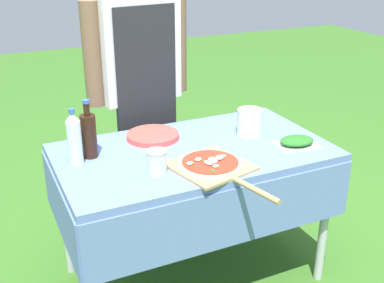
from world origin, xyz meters
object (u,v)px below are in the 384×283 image
at_px(sauce_jar, 157,163).
at_px(pizza_on_peel, 212,166).
at_px(water_bottle, 74,138).
at_px(mixing_tub, 250,122).
at_px(oil_bottle, 89,135).
at_px(plate_stack, 153,136).
at_px(person_cook, 139,73).
at_px(prep_table, 193,166).
at_px(herb_container, 297,141).

bearing_deg(sauce_jar, pizza_on_peel, -15.04).
bearing_deg(water_bottle, mixing_tub, -1.61).
xyz_separation_m(oil_bottle, mixing_tub, (0.81, -0.07, -0.04)).
bearing_deg(sauce_jar, mixing_tub, 19.95).
height_order(mixing_tub, plate_stack, mixing_tub).
relative_size(pizza_on_peel, water_bottle, 2.25).
bearing_deg(sauce_jar, water_bottle, 140.49).
bearing_deg(person_cook, plate_stack, 72.63).
height_order(person_cook, plate_stack, person_cook).
bearing_deg(plate_stack, person_cook, 80.03).
xyz_separation_m(plate_stack, sauce_jar, (-0.12, -0.37, 0.03)).
distance_m(prep_table, plate_stack, 0.26).
bearing_deg(water_bottle, person_cook, 46.93).
relative_size(water_bottle, herb_container, 1.19).
height_order(pizza_on_peel, water_bottle, water_bottle).
bearing_deg(plate_stack, water_bottle, -162.09).
relative_size(plate_stack, sauce_jar, 2.54).
height_order(pizza_on_peel, oil_bottle, oil_bottle).
distance_m(oil_bottle, mixing_tub, 0.81).
bearing_deg(oil_bottle, prep_table, -14.83).
bearing_deg(plate_stack, pizza_on_peel, -75.82).
distance_m(pizza_on_peel, water_bottle, 0.61).
relative_size(pizza_on_peel, herb_container, 2.68).
bearing_deg(sauce_jar, person_cook, 75.80).
distance_m(pizza_on_peel, mixing_tub, 0.45).
relative_size(oil_bottle, mixing_tub, 2.08).
relative_size(mixing_tub, plate_stack, 0.49).
bearing_deg(prep_table, pizza_on_peel, -93.91).
xyz_separation_m(oil_bottle, water_bottle, (-0.07, -0.05, 0.01)).
bearing_deg(herb_container, oil_bottle, 162.32).
bearing_deg(mixing_tub, person_cook, 126.58).
relative_size(water_bottle, plate_stack, 0.97).
distance_m(mixing_tub, sauce_jar, 0.63).
height_order(mixing_tub, sauce_jar, mixing_tub).
xyz_separation_m(person_cook, pizza_on_peel, (0.04, -0.82, -0.22)).
bearing_deg(person_cook, pizza_on_peel, 85.63).
height_order(herb_container, sauce_jar, sauce_jar).
height_order(person_cook, herb_container, person_cook).
height_order(prep_table, sauce_jar, sauce_jar).
bearing_deg(herb_container, water_bottle, 166.02).
relative_size(person_cook, sauce_jar, 15.74).
bearing_deg(mixing_tub, herb_container, -60.47).
bearing_deg(pizza_on_peel, mixing_tub, 24.34).
distance_m(mixing_tub, plate_stack, 0.50).
relative_size(person_cook, herb_container, 7.59).
xyz_separation_m(water_bottle, herb_container, (1.01, -0.25, -0.10)).
bearing_deg(pizza_on_peel, herb_container, -7.52).
bearing_deg(plate_stack, herb_container, -32.89).
height_order(prep_table, pizza_on_peel, pizza_on_peel).
relative_size(prep_table, oil_bottle, 4.76).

